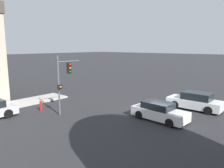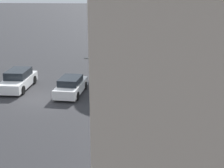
{
  "view_description": "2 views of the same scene",
  "coord_description": "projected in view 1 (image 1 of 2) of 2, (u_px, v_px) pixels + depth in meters",
  "views": [
    {
      "loc": [
        -9.06,
        16.89,
        5.62
      ],
      "look_at": [
        3.77,
        2.06,
        2.23
      ],
      "focal_mm": 35.0,
      "sensor_mm": 36.0,
      "label": 1
    },
    {
      "loc": [
        21.88,
        7.59,
        8.11
      ],
      "look_at": [
        1.95,
        5.83,
        1.91
      ],
      "focal_mm": 50.0,
      "sensor_mm": 36.0,
      "label": 2
    }
  ],
  "objects": [
    {
      "name": "ground_plane",
      "position": [
        159.0,
        110.0,
        19.39
      ],
      "size": [
        300.0,
        300.0,
        0.0
      ],
      "primitive_type": "plane",
      "color": "#28282B"
    },
    {
      "name": "traffic_signal",
      "position": [
        64.0,
        77.0,
        17.87
      ],
      "size": [
        0.52,
        2.16,
        4.89
      ],
      "rotation": [
        0.0,
        0.0,
        2.97
      ],
      "color": "#515456",
      "rests_on": "ground_plane"
    },
    {
      "name": "crossing_car_0",
      "position": [
        195.0,
        101.0,
        19.59
      ],
      "size": [
        4.71,
        1.99,
        1.58
      ],
      "rotation": [
        0.0,
        0.0,
        0.01
      ],
      "color": "silver",
      "rests_on": "ground_plane"
    },
    {
      "name": "crossing_car_1",
      "position": [
        159.0,
        112.0,
        16.76
      ],
      "size": [
        4.39,
        2.02,
        1.4
      ],
      "rotation": [
        0.0,
        0.0,
        3.08
      ],
      "color": "silver",
      "rests_on": "ground_plane"
    },
    {
      "name": "fire_hydrant",
      "position": [
        41.0,
        105.0,
        19.21
      ],
      "size": [
        0.22,
        0.22,
        0.92
      ],
      "color": "red",
      "rests_on": "ground_plane"
    }
  ]
}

